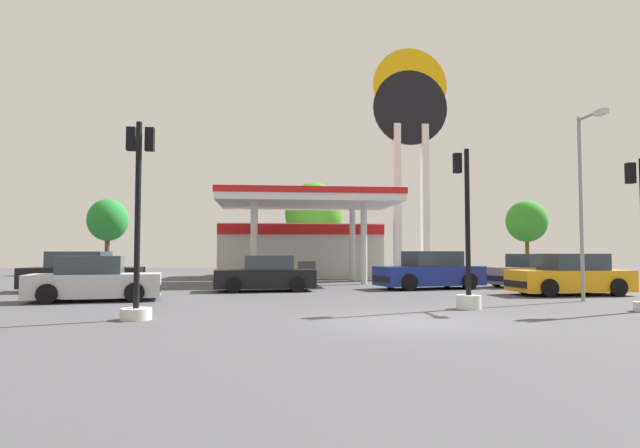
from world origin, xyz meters
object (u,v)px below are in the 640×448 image
car_0 (82,273)px  car_3 (429,272)px  station_pole_sign (410,129)px  tree_0 (108,220)px  car_2 (532,272)px  traffic_signal_2 (138,244)px  traffic_signal_1 (467,264)px  car_5 (570,276)px  corner_streetlamp (585,187)px  car_4 (265,275)px  tree_2 (527,221)px  car_1 (95,281)px  tree_1 (314,214)px

car_0 → car_3: 14.55m
station_pole_sign → tree_0: (-19.98, 9.70, -5.01)m
car_3 → car_2: bearing=9.9°
traffic_signal_2 → car_3: bearing=43.8°
traffic_signal_1 → car_2: bearing=53.9°
tree_0 → car_5: bearing=-43.7°
traffic_signal_2 → car_5: bearing=22.3°
station_pole_sign → corner_streetlamp: 15.67m
car_2 → traffic_signal_1: traffic_signal_1 is taller
tree_0 → car_0: bearing=-77.5°
car_2 → car_4: bearing=-172.7°
car_3 → tree_0: tree_0 is taller
traffic_signal_1 → station_pole_sign: bearing=79.8°
car_5 → car_3: bearing=137.0°
tree_2 → car_1: bearing=-141.0°
tree_0 → car_2: bearing=-35.5°
car_5 → tree_1: tree_1 is taller
car_2 → car_3: (-5.19, -0.90, 0.05)m
car_0 → car_5: 19.11m
traffic_signal_2 → corner_streetlamp: size_ratio=0.78×
station_pole_sign → traffic_signal_1: 18.29m
car_4 → traffic_signal_2: (-3.08, -9.12, 1.12)m
car_2 → car_4: size_ratio=1.09×
car_4 → tree_0: size_ratio=0.76×
car_2 → tree_2: (7.36, 14.94, 3.22)m
car_3 → traffic_signal_2: (-10.22, -9.79, 1.04)m
car_0 → car_4: car_0 is taller
car_1 → car_4: size_ratio=1.04×
car_3 → car_5: car_3 is taller
traffic_signal_1 → car_4: bearing=126.7°
tree_2 → car_0: bearing=-149.6°
car_0 → traffic_signal_1: bearing=-32.1°
car_1 → tree_1: tree_1 is taller
car_3 → car_4: bearing=-174.6°
car_3 → corner_streetlamp: size_ratio=0.80×
car_0 → car_1: size_ratio=1.05×
car_2 → car_4: 12.43m
car_2 → corner_streetlamp: (-2.03, -7.49, 3.03)m
station_pole_sign → traffic_signal_1: size_ratio=3.03×
car_1 → car_3: bearing=20.0°
car_0 → tree_2: 31.58m
car_0 → tree_1: tree_1 is taller
car_2 → traffic_signal_2: size_ratio=0.96×
station_pole_sign → corner_streetlamp: size_ratio=2.27×
traffic_signal_2 → traffic_signal_1: bearing=9.9°
tree_1 → car_5: bearing=-70.8°
tree_0 → tree_1: size_ratio=0.79×
car_1 → traffic_signal_1: size_ratio=0.95×
tree_1 → corner_streetlamp: bearing=-75.0°
tree_0 → car_3: bearing=-43.9°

